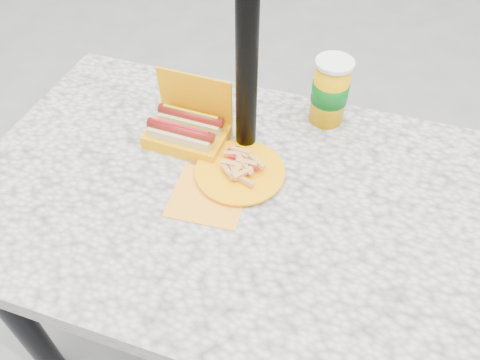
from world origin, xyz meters
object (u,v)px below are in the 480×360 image
(fries_plate, at_px, (237,172))
(soda_cup, at_px, (330,91))
(umbrella_pole, at_px, (247,14))
(hotdog_box, at_px, (187,129))

(fries_plate, height_order, soda_cup, soda_cup)
(soda_cup, bearing_deg, umbrella_pole, -136.94)
(fries_plate, bearing_deg, soda_cup, 60.20)
(fries_plate, distance_m, soda_cup, 0.32)
(hotdog_box, height_order, fries_plate, hotdog_box)
(umbrella_pole, xyz_separation_m, fries_plate, (0.02, -0.11, -0.34))
(umbrella_pole, bearing_deg, fries_plate, -82.15)
(hotdog_box, relative_size, fries_plate, 0.71)
(fries_plate, relative_size, soda_cup, 1.57)
(hotdog_box, distance_m, soda_cup, 0.37)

